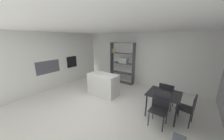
% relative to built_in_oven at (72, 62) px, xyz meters
% --- Properties ---
extents(ground_plane, '(9.63, 9.63, 0.00)m').
position_rel_built_in_oven_xyz_m(ground_plane, '(2.81, -1.03, -1.14)').
color(ground_plane, silver).
extents(ceiling_slab, '(7.00, 6.03, 0.06)m').
position_rel_built_in_oven_xyz_m(ceiling_slab, '(2.81, -1.03, 1.51)').
color(ceiling_slab, white).
rests_on(ceiling_slab, ground_plane).
extents(back_partition, '(7.00, 0.06, 2.62)m').
position_rel_built_in_oven_xyz_m(back_partition, '(2.81, 1.95, 0.17)').
color(back_partition, white).
rests_on(back_partition, ground_plane).
extents(tall_cabinet_run_left, '(0.61, 5.44, 2.62)m').
position_rel_built_in_oven_xyz_m(tall_cabinet_run_left, '(-0.33, -1.03, 0.17)').
color(tall_cabinet_run_left, white).
rests_on(tall_cabinet_run_left, ground_plane).
extents(cabinet_niche_splashback, '(0.01, 1.05, 0.57)m').
position_rel_built_in_oven_xyz_m(cabinet_niche_splashback, '(-0.02, -1.25, -0.05)').
color(cabinet_niche_splashback, '#4C4C56').
rests_on(cabinet_niche_splashback, ground_plane).
extents(built_in_oven, '(0.06, 0.57, 0.57)m').
position_rel_built_in_oven_xyz_m(built_in_oven, '(0.00, 0.00, 0.00)').
color(built_in_oven, black).
rests_on(built_in_oven, ground_plane).
extents(kitchen_island, '(1.27, 0.64, 0.91)m').
position_rel_built_in_oven_xyz_m(kitchen_island, '(2.32, -0.20, -0.69)').
color(kitchen_island, white).
rests_on(kitchen_island, ground_plane).
extents(open_bookshelf, '(1.36, 0.31, 2.15)m').
position_rel_built_in_oven_xyz_m(open_bookshelf, '(2.17, 1.53, -0.07)').
color(open_bookshelf, '#4C4C51').
rests_on(open_bookshelf, ground_plane).
extents(dining_table, '(0.92, 0.83, 0.75)m').
position_rel_built_in_oven_xyz_m(dining_table, '(4.74, -0.26, -0.48)').
color(dining_table, '#232328').
rests_on(dining_table, ground_plane).
extents(dining_chair_near, '(0.45, 0.45, 0.96)m').
position_rel_built_in_oven_xyz_m(dining_chair_near, '(4.74, -0.69, -0.58)').
color(dining_chair_near, '#232328').
rests_on(dining_chair_near, ground_plane).
extents(dining_chair_window_side, '(0.46, 0.46, 0.88)m').
position_rel_built_in_oven_xyz_m(dining_chair_window_side, '(5.40, -0.27, -0.61)').
color(dining_chair_window_side, '#232328').
rests_on(dining_chair_window_side, ground_plane).
extents(dining_chair_far, '(0.47, 0.46, 0.92)m').
position_rel_built_in_oven_xyz_m(dining_chair_far, '(4.73, 0.18, -0.59)').
color(dining_chair_far, '#232328').
rests_on(dining_chair_far, ground_plane).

